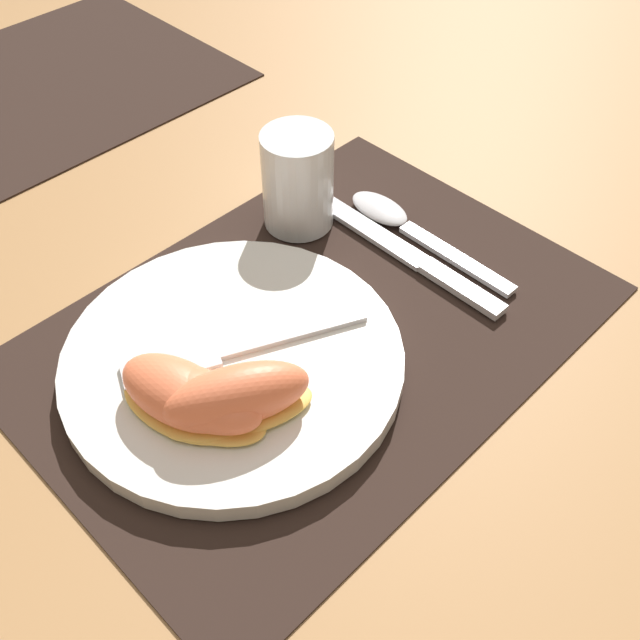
# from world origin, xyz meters

# --- Properties ---
(ground_plane) EXTENTS (3.00, 3.00, 0.00)m
(ground_plane) POSITION_xyz_m (0.00, 0.00, 0.00)
(ground_plane) COLOR #A37547
(placemat) EXTENTS (0.46, 0.33, 0.00)m
(placemat) POSITION_xyz_m (0.00, 0.00, 0.00)
(placemat) COLOR black
(placemat) RESTS_ON ground_plane
(placemat_far) EXTENTS (0.46, 0.33, 0.00)m
(placemat_far) POSITION_xyz_m (0.02, 0.50, 0.00)
(placemat_far) COLOR black
(placemat_far) RESTS_ON ground_plane
(plate) EXTENTS (0.26, 0.26, 0.02)m
(plate) POSITION_xyz_m (-0.07, 0.01, 0.01)
(plate) COLOR white
(plate) RESTS_ON placemat
(juice_glass) EXTENTS (0.06, 0.06, 0.09)m
(juice_glass) POSITION_xyz_m (0.08, 0.11, 0.04)
(juice_glass) COLOR silver
(juice_glass) RESTS_ON placemat
(knife) EXTENTS (0.02, 0.21, 0.01)m
(knife) POSITION_xyz_m (0.12, -0.00, 0.01)
(knife) COLOR silver
(knife) RESTS_ON placemat
(spoon) EXTENTS (0.03, 0.18, 0.01)m
(spoon) POSITION_xyz_m (0.15, 0.04, 0.01)
(spoon) COLOR silver
(spoon) RESTS_ON placemat
(fork) EXTENTS (0.18, 0.10, 0.00)m
(fork) POSITION_xyz_m (-0.07, 0.02, 0.02)
(fork) COLOR silver
(fork) RESTS_ON plate
(citrus_wedge_0) EXTENTS (0.07, 0.11, 0.04)m
(citrus_wedge_0) POSITION_xyz_m (-0.13, 0.00, 0.04)
(citrus_wedge_0) COLOR #F7C656
(citrus_wedge_0) RESTS_ON plate
(citrus_wedge_1) EXTENTS (0.08, 0.12, 0.04)m
(citrus_wedge_1) POSITION_xyz_m (-0.13, -0.01, 0.04)
(citrus_wedge_1) COLOR #F7C656
(citrus_wedge_1) RESTS_ON plate
(citrus_wedge_2) EXTENTS (0.12, 0.09, 0.04)m
(citrus_wedge_2) POSITION_xyz_m (-0.11, -0.03, 0.04)
(citrus_wedge_2) COLOR #F7C656
(citrus_wedge_2) RESTS_ON plate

